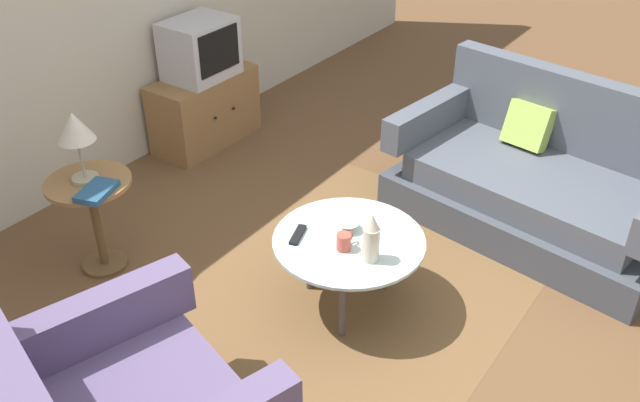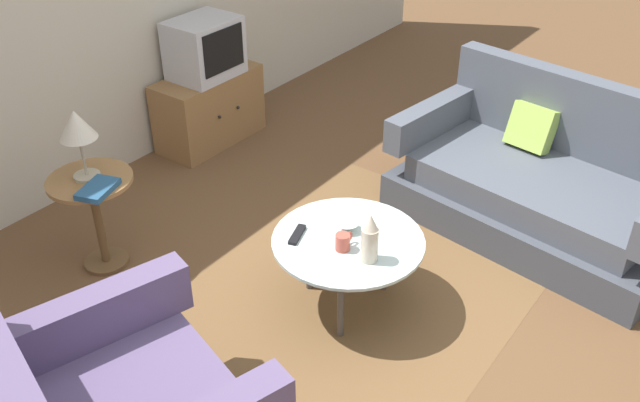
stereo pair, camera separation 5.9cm
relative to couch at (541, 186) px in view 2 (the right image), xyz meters
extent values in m
plane|color=brown|center=(-1.49, 0.37, -0.30)|extent=(16.00, 16.00, 0.00)
cube|color=brown|center=(-1.38, 0.56, -0.30)|extent=(2.65, 1.73, 0.00)
cube|color=#5B4C70|center=(-2.66, 1.07, 0.24)|extent=(0.94, 0.41, 0.24)
cube|color=#3E424B|center=(-0.07, 0.01, -0.18)|extent=(1.18, 1.88, 0.24)
cube|color=#4C515B|center=(-0.07, 0.01, 0.03)|extent=(1.00, 1.59, 0.18)
cube|color=#4C515B|center=(0.33, -0.05, 0.38)|extent=(0.38, 1.77, 0.51)
cube|color=#4C515B|center=(0.05, 0.81, 0.24)|extent=(0.95, 0.27, 0.23)
cube|color=#A3C651|center=(0.23, 0.20, 0.26)|extent=(0.24, 0.31, 0.31)
cylinder|color=#B2C6C1|center=(-1.38, 0.56, 0.14)|extent=(0.82, 0.82, 0.02)
cylinder|color=#4C4742|center=(-1.40, 0.81, -0.08)|extent=(0.04, 0.04, 0.43)
cylinder|color=#4C4742|center=(-1.61, 0.44, -0.08)|extent=(0.04, 0.04, 0.43)
cylinder|color=#4C4742|center=(-1.15, 0.46, -0.08)|extent=(0.04, 0.04, 0.43)
cylinder|color=olive|center=(-1.95, 1.95, 0.29)|extent=(0.48, 0.48, 0.02)
cylinder|color=brown|center=(-1.95, 1.95, -0.01)|extent=(0.05, 0.05, 0.58)
cylinder|color=brown|center=(-1.95, 1.95, -0.29)|extent=(0.27, 0.27, 0.02)
cube|color=olive|center=(-0.40, 2.55, -0.02)|extent=(0.86, 0.40, 0.56)
sphere|color=black|center=(-0.50, 2.33, 0.01)|extent=(0.02, 0.02, 0.02)
sphere|color=black|center=(-0.30, 2.33, 0.01)|extent=(0.02, 0.02, 0.02)
cube|color=#B7B7BC|center=(-0.40, 2.54, 0.48)|extent=(0.51, 0.39, 0.44)
cube|color=black|center=(-0.40, 2.34, 0.50)|extent=(0.41, 0.01, 0.31)
cylinder|color=#9E937A|center=(-1.95, 1.96, 0.31)|extent=(0.15, 0.15, 0.02)
cylinder|color=#9E937A|center=(-1.95, 1.96, 0.44)|extent=(0.02, 0.02, 0.23)
cone|color=beige|center=(-1.95, 1.96, 0.64)|extent=(0.21, 0.21, 0.17)
cylinder|color=beige|center=(-1.47, 0.37, 0.25)|extent=(0.09, 0.09, 0.19)
cone|color=beige|center=(-1.47, 0.37, 0.38)|extent=(0.08, 0.08, 0.09)
cylinder|color=#B74C3D|center=(-1.48, 0.53, 0.20)|extent=(0.08, 0.08, 0.09)
torus|color=#B74C3D|center=(-1.42, 0.53, 0.20)|extent=(0.06, 0.01, 0.06)
cone|color=silver|center=(-1.32, 0.61, 0.18)|extent=(0.12, 0.12, 0.05)
cube|color=black|center=(-1.52, 0.79, 0.16)|extent=(0.18, 0.10, 0.02)
cube|color=navy|center=(-2.01, 1.79, 0.32)|extent=(0.28, 0.22, 0.03)
camera|label=1|loc=(-3.89, -1.03, 2.31)|focal=38.65mm
camera|label=2|loc=(-3.86, -1.08, 2.31)|focal=38.65mm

